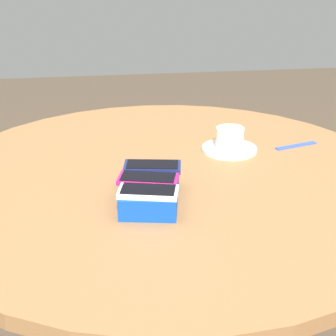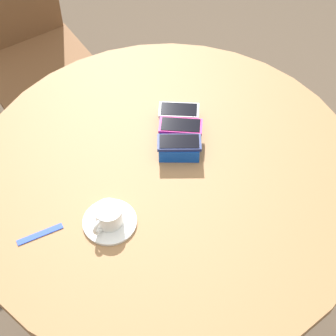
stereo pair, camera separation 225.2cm
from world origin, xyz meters
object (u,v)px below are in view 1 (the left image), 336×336
phone_magenta (148,179)px  phone_navy (152,167)px  round_table (168,213)px  saucer (229,149)px  lanyard_strap (296,146)px  phone_white (148,192)px  coffee_cup (230,137)px  phone_box (151,191)px

phone_magenta → phone_navy: size_ratio=1.03×
round_table → phone_magenta: bearing=154.4°
saucer → lanyard_strap: 0.18m
round_table → phone_white: size_ratio=8.77×
round_table → coffee_cup: (0.14, -0.18, 0.13)m
phone_navy → coffee_cup: bearing=-48.2°
round_table → phone_magenta: 0.20m
coffee_cup → lanyard_strap: bearing=-88.9°
lanyard_strap → round_table: bearing=111.7°
phone_navy → saucer: (0.20, -0.22, -0.05)m
phone_white → saucer: (0.32, -0.24, -0.05)m
phone_magenta → lanyard_strap: phone_magenta is taller
round_table → saucer: 0.25m
saucer → lanyard_strap: (0.01, -0.18, -0.00)m
phone_white → phone_magenta: 0.06m
phone_white → coffee_cup: size_ratio=1.49×
lanyard_strap → phone_white: bearing=127.5°
phone_magenta → lanyard_strap: bearing=-57.6°
phone_box → coffee_cup: 0.35m
phone_magenta → coffee_cup: 0.35m
round_table → coffee_cup: bearing=-52.3°
phone_magenta → saucer: (0.26, -0.24, -0.05)m
phone_box → phone_magenta: size_ratio=1.54×
coffee_cup → lanyard_strap: (0.00, -0.18, -0.03)m
phone_white → phone_navy: (0.12, -0.02, 0.00)m
saucer → phone_white: bearing=142.8°
phone_navy → saucer: bearing=-48.2°
round_table → phone_box: (-0.12, 0.05, 0.12)m
phone_navy → saucer: 0.30m
phone_navy → phone_magenta: bearing=165.7°
phone_box → lanyard_strap: (0.26, -0.41, -0.02)m
phone_box → phone_magenta: bearing=84.5°
saucer → coffee_cup: size_ratio=1.66×
phone_box → lanyard_strap: size_ratio=1.70×
round_table → lanyard_strap: (0.14, -0.36, 0.10)m
phone_box → saucer: 0.35m
round_table → saucer: size_ratio=7.89×
phone_box → phone_magenta: phone_magenta is taller
phone_box → lanyard_strap: phone_box is taller
phone_navy → lanyard_strap: phone_navy is taller
phone_navy → coffee_cup: (0.20, -0.22, -0.02)m
phone_white → phone_magenta: size_ratio=0.95×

